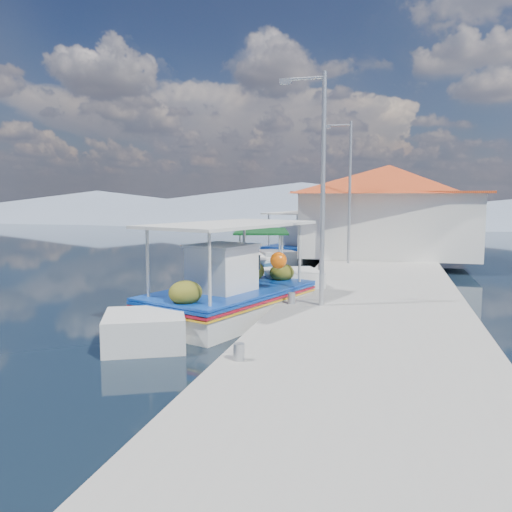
# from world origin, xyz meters

# --- Properties ---
(ground) EXTENTS (160.00, 160.00, 0.00)m
(ground) POSITION_xyz_m (0.00, 0.00, 0.00)
(ground) COLOR black
(ground) RESTS_ON ground
(quay) EXTENTS (5.00, 44.00, 0.50)m
(quay) POSITION_xyz_m (5.90, 6.00, 0.25)
(quay) COLOR #9A9790
(quay) RESTS_ON ground
(bollards) EXTENTS (0.20, 17.20, 0.30)m
(bollards) POSITION_xyz_m (3.80, 5.25, 0.65)
(bollards) COLOR #A5A8AD
(bollards) RESTS_ON quay
(main_caique) EXTENTS (4.55, 8.40, 2.94)m
(main_caique) POSITION_xyz_m (2.08, 1.96, 0.57)
(main_caique) COLOR silver
(main_caique) RESTS_ON ground
(caique_green_canopy) EXTENTS (2.83, 6.10, 2.35)m
(caique_green_canopy) POSITION_xyz_m (1.70, 7.21, 0.35)
(caique_green_canopy) COLOR silver
(caique_green_canopy) RESTS_ON ground
(caique_blue_hull) EXTENTS (3.76, 6.17, 1.21)m
(caique_blue_hull) POSITION_xyz_m (-0.55, 11.53, 0.33)
(caique_blue_hull) COLOR #17518F
(caique_blue_hull) RESTS_ON ground
(caique_far) EXTENTS (3.56, 7.80, 2.81)m
(caique_far) POSITION_xyz_m (1.57, 15.99, 0.52)
(caique_far) COLOR silver
(caique_far) RESTS_ON ground
(harbor_building) EXTENTS (10.49, 10.49, 4.40)m
(harbor_building) POSITION_xyz_m (6.20, 15.00, 2.78)
(harbor_building) COLOR silver
(harbor_building) RESTS_ON quay
(lamp_post_near) EXTENTS (1.21, 0.14, 6.00)m
(lamp_post_near) POSITION_xyz_m (4.51, 2.00, 3.85)
(lamp_post_near) COLOR #A5A8AD
(lamp_post_near) RESTS_ON quay
(lamp_post_far) EXTENTS (1.21, 0.14, 6.00)m
(lamp_post_far) POSITION_xyz_m (4.51, 11.00, 3.85)
(lamp_post_far) COLOR #A5A8AD
(lamp_post_far) RESTS_ON quay
(mountain_ridge) EXTENTS (171.40, 96.00, 5.50)m
(mountain_ridge) POSITION_xyz_m (6.54, 56.00, 2.04)
(mountain_ridge) COLOR slate
(mountain_ridge) RESTS_ON ground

